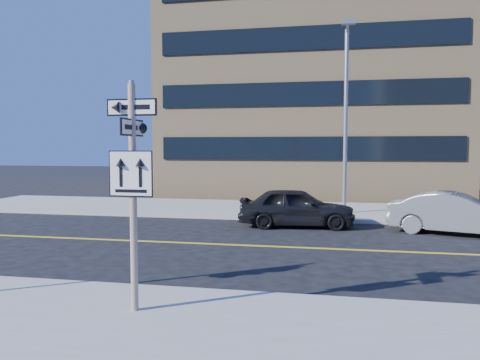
% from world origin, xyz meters
% --- Properties ---
extents(ground, '(120.00, 120.00, 0.00)m').
position_xyz_m(ground, '(0.00, 0.00, 0.00)').
color(ground, black).
rests_on(ground, ground).
extents(sign_pole, '(0.92, 0.92, 4.06)m').
position_xyz_m(sign_pole, '(0.00, -2.51, 2.44)').
color(sign_pole, beige).
rests_on(sign_pole, near_sidewalk).
extents(parked_car_a, '(2.19, 4.58, 1.51)m').
position_xyz_m(parked_car_a, '(2.11, 7.80, 0.76)').
color(parked_car_a, black).
rests_on(parked_car_a, ground).
extents(parked_car_b, '(2.86, 4.74, 1.47)m').
position_xyz_m(parked_car_b, '(7.73, 7.27, 0.74)').
color(parked_car_b, slate).
rests_on(parked_car_b, ground).
extents(streetlight_a, '(0.55, 2.25, 8.00)m').
position_xyz_m(streetlight_a, '(4.00, 10.76, 4.76)').
color(streetlight_a, gray).
rests_on(streetlight_a, far_sidewalk).
extents(building_brick, '(18.00, 18.00, 18.00)m').
position_xyz_m(building_brick, '(2.00, 25.00, 9.00)').
color(building_brick, tan).
rests_on(building_brick, ground).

